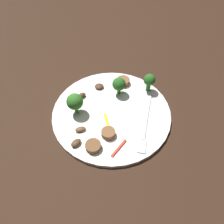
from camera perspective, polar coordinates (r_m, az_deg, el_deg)
ground_plane at (r=0.58m, az=-0.00°, el=-0.62°), size 1.40×1.40×0.00m
plate at (r=0.58m, az=-0.00°, el=-0.31°), size 0.30×0.30×0.01m
fork at (r=0.56m, az=8.42°, el=-3.34°), size 0.18×0.05×0.00m
broccoli_floret_0 at (r=0.61m, az=9.35°, el=7.71°), size 0.03×0.03×0.05m
broccoli_floret_1 at (r=0.55m, az=-9.06°, el=2.53°), size 0.04×0.04×0.06m
broccoli_floret_2 at (r=0.60m, az=1.86°, el=6.86°), size 0.03×0.03×0.05m
sausage_slice_0 at (r=0.51m, az=-4.56°, el=-8.47°), size 0.05×0.05×0.01m
sausage_slice_1 at (r=0.64m, az=2.90°, el=7.58°), size 0.04×0.04×0.01m
sausage_slice_2 at (r=0.53m, az=-0.80°, el=-5.28°), size 0.04×0.04×0.01m
mushroom_0 at (r=0.63m, az=-3.07°, el=6.35°), size 0.02×0.03×0.01m
mushroom_1 at (r=0.54m, az=-7.71°, el=-4.29°), size 0.02×0.03×0.01m
mushroom_2 at (r=0.52m, az=-8.77°, el=-7.60°), size 0.03×0.03×0.01m
mushroom_3 at (r=0.61m, az=-7.35°, el=4.10°), size 0.02×0.03×0.01m
pepper_strip_0 at (r=0.52m, az=1.83°, el=-8.94°), size 0.04×0.04×0.00m
pepper_strip_1 at (r=0.56m, az=-1.08°, el=-2.45°), size 0.05×0.02×0.00m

